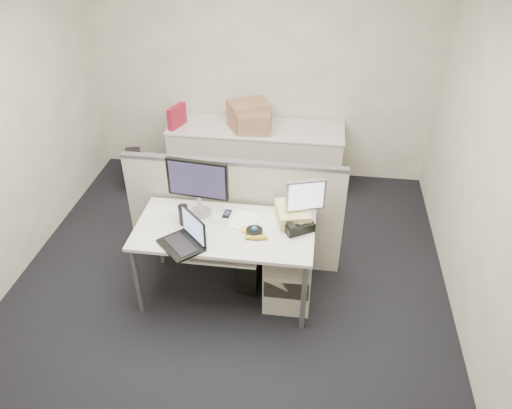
# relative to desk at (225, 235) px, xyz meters

# --- Properties ---
(floor) EXTENTS (4.00, 4.50, 0.01)m
(floor) POSITION_rel_desk_xyz_m (0.00, 0.00, -0.67)
(floor) COLOR black
(floor) RESTS_ON ground
(wall_back) EXTENTS (4.00, 0.02, 2.70)m
(wall_back) POSITION_rel_desk_xyz_m (0.00, 2.25, 0.69)
(wall_back) COLOR beige
(wall_back) RESTS_ON ground
(wall_right) EXTENTS (0.02, 4.50, 2.70)m
(wall_right) POSITION_rel_desk_xyz_m (2.00, 0.00, 0.69)
(wall_right) COLOR beige
(wall_right) RESTS_ON ground
(desk) EXTENTS (1.50, 0.75, 0.73)m
(desk) POSITION_rel_desk_xyz_m (0.00, 0.00, 0.00)
(desk) COLOR silver
(desk) RESTS_ON floor
(keyboard_tray) EXTENTS (0.62, 0.32, 0.02)m
(keyboard_tray) POSITION_rel_desk_xyz_m (0.00, -0.18, -0.04)
(keyboard_tray) COLOR silver
(keyboard_tray) RESTS_ON desk
(drawer_pedestal) EXTENTS (0.40, 0.55, 0.65)m
(drawer_pedestal) POSITION_rel_desk_xyz_m (0.55, 0.05, -0.34)
(drawer_pedestal) COLOR beige
(drawer_pedestal) RESTS_ON floor
(cubicle_partition) EXTENTS (2.00, 0.06, 1.10)m
(cubicle_partition) POSITION_rel_desk_xyz_m (0.00, 0.45, -0.11)
(cubicle_partition) COLOR #A69E8B
(cubicle_partition) RESTS_ON floor
(back_counter) EXTENTS (2.00, 0.60, 0.72)m
(back_counter) POSITION_rel_desk_xyz_m (0.00, 1.93, -0.30)
(back_counter) COLOR beige
(back_counter) RESTS_ON floor
(monitor_main) EXTENTS (0.55, 0.26, 0.53)m
(monitor_main) POSITION_rel_desk_xyz_m (-0.25, 0.18, 0.33)
(monitor_main) COLOR black
(monitor_main) RESTS_ON desk
(monitor_small) EXTENTS (0.37, 0.26, 0.41)m
(monitor_small) POSITION_rel_desk_xyz_m (0.65, 0.18, 0.27)
(monitor_small) COLOR #B7B7BC
(monitor_small) RESTS_ON desk
(laptop) EXTENTS (0.43, 0.43, 0.26)m
(laptop) POSITION_rel_desk_xyz_m (-0.30, -0.28, 0.20)
(laptop) COLOR black
(laptop) RESTS_ON desk
(trackball) EXTENTS (0.18, 0.18, 0.05)m
(trackball) POSITION_rel_desk_xyz_m (0.26, -0.05, 0.09)
(trackball) COLOR black
(trackball) RESTS_ON desk
(desk_phone) EXTENTS (0.31, 0.29, 0.08)m
(desk_phone) POSITION_rel_desk_xyz_m (0.60, 0.08, 0.10)
(desk_phone) COLOR black
(desk_phone) RESTS_ON desk
(paper_stack) EXTENTS (0.27, 0.31, 0.01)m
(paper_stack) POSITION_rel_desk_xyz_m (0.15, 0.12, 0.07)
(paper_stack) COLOR white
(paper_stack) RESTS_ON desk
(sticky_pad) EXTENTS (0.10, 0.10, 0.01)m
(sticky_pad) POSITION_rel_desk_xyz_m (0.18, 0.00, 0.07)
(sticky_pad) COLOR yellow
(sticky_pad) RESTS_ON desk
(travel_mug) EXTENTS (0.10, 0.10, 0.17)m
(travel_mug) POSITION_rel_desk_xyz_m (-0.35, 0.02, 0.15)
(travel_mug) COLOR black
(travel_mug) RESTS_ON desk
(banana) EXTENTS (0.20, 0.07, 0.04)m
(banana) POSITION_rel_desk_xyz_m (0.28, -0.11, 0.09)
(banana) COLOR gold
(banana) RESTS_ON desk
(cellphone) EXTENTS (0.07, 0.12, 0.01)m
(cellphone) POSITION_rel_desk_xyz_m (-0.02, 0.20, 0.07)
(cellphone) COLOR black
(cellphone) RESTS_ON desk
(manila_folders) EXTENTS (0.34, 0.39, 0.13)m
(manila_folders) POSITION_rel_desk_xyz_m (0.55, 0.20, 0.13)
(manila_folders) COLOR #F1CF8A
(manila_folders) RESTS_ON desk
(keyboard) EXTENTS (0.44, 0.26, 0.02)m
(keyboard) POSITION_rel_desk_xyz_m (-0.05, -0.14, -0.02)
(keyboard) COLOR black
(keyboard) RESTS_ON keyboard_tray
(pc_tower_desk) EXTENTS (0.22, 0.46, 0.42)m
(pc_tower_desk) POSITION_rel_desk_xyz_m (0.20, 0.20, -0.46)
(pc_tower_desk) COLOR black
(pc_tower_desk) RESTS_ON floor
(pc_tower_spare_dark) EXTENTS (0.29, 0.46, 0.40)m
(pc_tower_spare_dark) POSITION_rel_desk_xyz_m (-1.45, 1.67, -0.46)
(pc_tower_spare_dark) COLOR black
(pc_tower_spare_dark) RESTS_ON floor
(pc_tower_spare_silver) EXTENTS (0.25, 0.43, 0.38)m
(pc_tower_spare_silver) POSITION_rel_desk_xyz_m (-1.30, 1.63, -0.48)
(pc_tower_spare_silver) COLOR #B7B7BC
(pc_tower_spare_silver) RESTS_ON floor
(cardboard_box_left) EXTENTS (0.53, 0.49, 0.32)m
(cardboard_box_left) POSITION_rel_desk_xyz_m (-0.08, 1.93, 0.22)
(cardboard_box_left) COLOR #B47B57
(cardboard_box_left) RESTS_ON back_counter
(cardboard_box_right) EXTENTS (0.38, 0.30, 0.26)m
(cardboard_box_right) POSITION_rel_desk_xyz_m (0.00, 1.81, 0.18)
(cardboard_box_right) COLOR #B47B57
(cardboard_box_right) RESTS_ON back_counter
(red_binder) EXTENTS (0.16, 0.29, 0.27)m
(red_binder) POSITION_rel_desk_xyz_m (-0.90, 1.83, 0.19)
(red_binder) COLOR maroon
(red_binder) RESTS_ON back_counter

